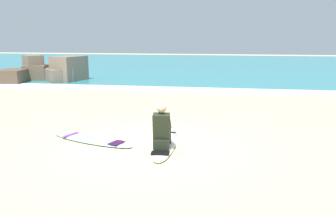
% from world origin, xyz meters
% --- Properties ---
extents(ground_plane, '(80.00, 80.00, 0.00)m').
position_xyz_m(ground_plane, '(0.00, 0.00, 0.00)').
color(ground_plane, '#CCB584').
extents(sea, '(80.00, 28.00, 0.10)m').
position_xyz_m(sea, '(0.00, 21.57, 0.05)').
color(sea, teal).
rests_on(sea, ground).
extents(breaking_foam, '(80.00, 0.90, 0.11)m').
position_xyz_m(breaking_foam, '(0.00, 7.87, 0.06)').
color(breaking_foam, white).
rests_on(breaking_foam, ground).
extents(surfboard_main, '(0.76, 2.61, 0.08)m').
position_xyz_m(surfboard_main, '(0.23, 0.20, 0.04)').
color(surfboard_main, white).
rests_on(surfboard_main, ground).
extents(surfer_seated, '(0.41, 0.73, 0.95)m').
position_xyz_m(surfer_seated, '(0.27, -0.24, 0.44)').
color(surfer_seated, black).
rests_on(surfer_seated, surfboard_main).
extents(surfboard_spare_near, '(2.27, 1.25, 0.08)m').
position_xyz_m(surfboard_spare_near, '(-1.42, 0.13, 0.04)').
color(surfboard_spare_near, '#9ED1E5').
rests_on(surfboard_spare_near, ground).
extents(rock_outcrop_distant, '(3.91, 2.99, 1.35)m').
position_xyz_m(rock_outcrop_distant, '(-7.60, 9.58, 0.52)').
color(rock_outcrop_distant, brown).
rests_on(rock_outcrop_distant, ground).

